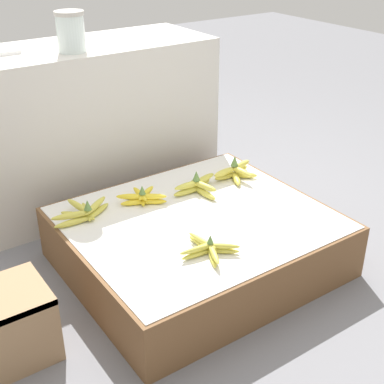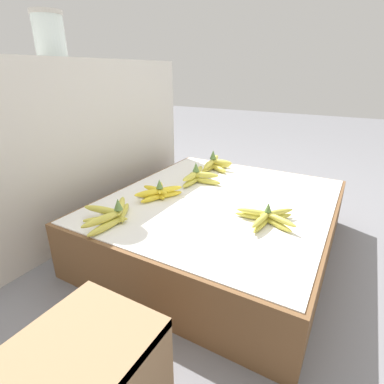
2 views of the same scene
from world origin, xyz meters
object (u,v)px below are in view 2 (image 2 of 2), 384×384
Objects in this scene: banana_bunch_middle_midleft at (159,192)px; glass_jar at (49,34)px; banana_bunch_front_midleft at (267,218)px; banana_bunch_middle_midright at (198,176)px; banana_bunch_middle_right at (215,164)px; banana_bunch_middle_left at (111,215)px.

glass_jar reaches higher than banana_bunch_middle_midleft.
banana_bunch_middle_midright reaches higher than banana_bunch_front_midleft.
banana_bunch_front_midleft is at bearing -137.65° from banana_bunch_middle_right.
banana_bunch_middle_midright is 0.91m from glass_jar.
banana_bunch_middle_midright is (0.54, -0.08, 0.01)m from banana_bunch_middle_left.
banana_bunch_middle_midleft is 0.83× the size of banana_bunch_middle_right.
banana_bunch_front_midleft is 1.18× the size of banana_bunch_middle_midleft.
glass_jar reaches higher than banana_bunch_middle_midright.
banana_bunch_middle_left is 1.13× the size of banana_bunch_middle_right.
glass_jar is (-0.06, 1.00, 0.66)m from banana_bunch_front_midleft.
glass_jar reaches higher than banana_bunch_middle_left.
banana_bunch_middle_right is (0.50, -0.04, 0.01)m from banana_bunch_middle_midleft.
banana_bunch_middle_right is 1.39× the size of glass_jar.
banana_bunch_middle_right is (0.78, -0.07, 0.01)m from banana_bunch_middle_left.
banana_bunch_middle_left is 1.35× the size of banana_bunch_middle_midleft.
banana_bunch_middle_left is at bearing 175.22° from banana_bunch_middle_right.
banana_bunch_middle_left is 0.28m from banana_bunch_middle_midleft.
banana_bunch_middle_right is at bearing -4.78° from banana_bunch_middle_left.
glass_jar is at bearing 136.01° from banana_bunch_middle_right.
banana_bunch_middle_midright is at bearing -60.19° from glass_jar.
banana_bunch_middle_midleft is at bearing 167.50° from banana_bunch_middle_midright.
glass_jar is (-0.32, 0.56, 0.65)m from banana_bunch_middle_midright.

